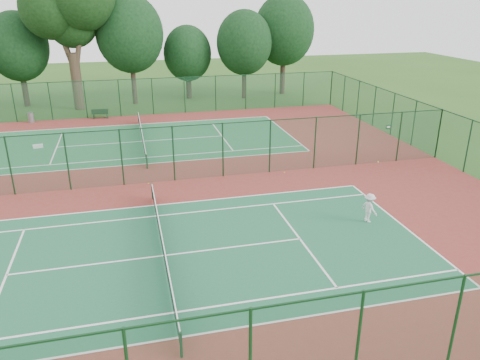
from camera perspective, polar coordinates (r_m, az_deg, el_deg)
The scene contains 18 objects.
ground at distance 29.28m, azimuth -10.92°, elevation -0.31°, with size 120.00×120.00×0.00m, color #2A541A.
red_pad at distance 29.28m, azimuth -10.92°, elevation -0.30°, with size 40.00×36.00×0.01m, color maroon.
court_near at distance 21.16m, azimuth -9.33°, elevation -9.10°, with size 23.77×10.97×0.01m, color #1D5E3D.
court_far at distance 37.80m, azimuth -11.81°, elevation 4.63°, with size 23.77×10.97×0.01m, color #206639.
fence_north at distance 46.13m, azimuth -12.54°, elevation 9.83°, with size 40.00×0.09×3.50m.
fence_east at distance 35.55m, azimuth 23.06°, elevation 5.23°, with size 0.09×36.00×3.50m.
fence_divider at distance 28.69m, azimuth -11.17°, elevation 2.96°, with size 40.00×0.09×3.50m.
tennis_net_near at distance 20.90m, azimuth -9.42°, elevation -7.84°, with size 0.10×12.90×0.97m.
tennis_net_far at distance 37.65m, azimuth -11.87°, elevation 5.41°, with size 0.10×12.90×0.97m.
player_near at distance 24.39m, azimuth 15.48°, elevation -3.29°, with size 0.98×0.56×1.52m, color silver.
trash_bin at distance 46.66m, azimuth -24.13°, elevation 6.97°, with size 0.51×0.51×0.92m, color gray.
bench at distance 45.98m, azimuth -16.68°, elevation 7.78°, with size 1.52×0.50×0.93m.
kit_bag at distance 38.49m, azimuth -23.41°, elevation 3.80°, with size 0.71×0.27×0.27m, color white.
stray_ball_a at distance 28.81m, azimuth -10.62°, elevation -0.56°, with size 0.07×0.07×0.07m, color #C8D732.
stray_ball_b at distance 30.44m, azimuth 5.43°, elevation 0.94°, with size 0.07×0.07×0.07m, color yellow.
stray_ball_c at distance 29.02m, azimuth -11.10°, elevation -0.43°, with size 0.07×0.07×0.07m, color gold.
big_tree at distance 49.82m, azimuth -20.17°, elevation 19.18°, with size 8.95×6.55×13.75m.
evergreen_row at distance 52.61m, azimuth -12.10°, elevation 9.30°, with size 39.00×5.00×12.00m, color black, non-canonical shape.
Camera 1 is at (-1.02, -27.25, 10.68)m, focal length 35.00 mm.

